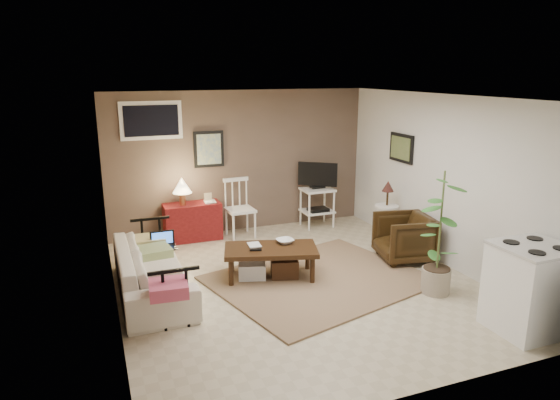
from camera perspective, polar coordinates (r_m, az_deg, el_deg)
name	(u,v)px	position (r m, az deg, el deg)	size (l,w,h in m)	color
floor	(297,283)	(6.65, 1.97, -9.48)	(5.00, 5.00, 0.00)	#C1B293
art_back	(209,149)	(8.36, -8.14, 5.78)	(0.50, 0.03, 0.60)	black
art_right	(401,148)	(8.16, 13.71, 5.80)	(0.03, 0.60, 0.45)	black
window	(151,121)	(8.14, -14.51, 8.78)	(0.96, 0.03, 0.60)	white
rug	(320,280)	(6.74, 4.54, -9.07)	(2.63, 2.11, 0.03)	#907454
coffee_table	(270,260)	(6.70, -1.13, -6.91)	(1.35, 0.95, 0.46)	#33200E
sofa	(152,263)	(6.42, -14.46, -6.97)	(2.06, 0.60, 0.81)	silver
sofa_pillows	(158,262)	(6.17, -13.78, -6.90)	(0.40, 1.96, 0.14)	beige
sofa_end_rails	(162,266)	(6.45, -13.37, -7.32)	(0.55, 2.06, 0.69)	black
laptop	(163,243)	(6.73, -13.22, -4.79)	(0.32, 0.23, 0.22)	black
red_console	(192,218)	(8.29, -10.07, -2.05)	(0.92, 0.41, 1.06)	maroon
spindle_chair	(240,210)	(8.34, -4.61, -1.13)	(0.46, 0.46, 0.97)	white
tv_stand	(318,193)	(8.83, 4.31, 0.81)	(0.59, 0.44, 1.16)	white
side_table	(387,204)	(8.18, 12.13, -0.49)	(0.38, 0.38, 1.01)	white
armchair	(404,236)	(7.51, 14.03, -3.96)	(0.73, 0.69, 0.76)	black
potted_plant	(440,228)	(6.39, 17.83, -3.12)	(0.40, 0.40, 1.59)	gray
stove	(530,288)	(5.97, 26.67, -8.99)	(0.74, 0.69, 0.97)	white
bowl	(285,235)	(6.77, 0.57, -4.02)	(0.23, 0.06, 0.23)	#33200E
book_table	(248,238)	(6.66, -3.66, -4.39)	(0.16, 0.02, 0.22)	#33200E
book_console	(204,196)	(8.22, -8.66, 0.50)	(0.18, 0.02, 0.24)	#33200E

